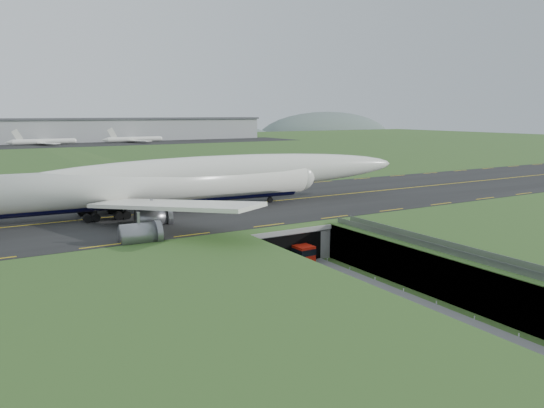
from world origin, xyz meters
TOP-DOWN VIEW (x-y plane):
  - ground at (0.00, 0.00)m, footprint 900.00×900.00m
  - airfield_deck at (0.00, 0.00)m, footprint 800.00×800.00m
  - trench_road at (0.00, -7.50)m, footprint 12.00×75.00m
  - taxiway at (0.00, 33.00)m, footprint 800.00×44.00m
  - tunnel_portal at (0.00, 16.71)m, footprint 17.00×22.30m
  - guideway at (11.00, -19.11)m, footprint 3.00×53.00m
  - jumbo_jet at (-11.51, 32.87)m, footprint 104.57×65.35m
  - shuttle_tram at (1.41, 8.97)m, footprint 3.27×7.98m
  - cargo_terminal at (-0.16, 299.41)m, footprint 320.00×67.00m
  - distant_hills at (64.38, 430.00)m, footprint 700.00×91.00m

SIDE VIEW (x-z plane):
  - distant_hills at x=64.38m, z-range -34.00..26.00m
  - ground at x=0.00m, z-range 0.00..0.00m
  - trench_road at x=0.00m, z-range 0.00..0.20m
  - shuttle_tram at x=1.41m, z-range 0.16..3.36m
  - airfield_deck at x=0.00m, z-range 0.00..6.00m
  - tunnel_portal at x=0.00m, z-range 0.33..6.33m
  - guideway at x=11.00m, z-range 1.80..8.85m
  - taxiway at x=0.00m, z-range 6.00..6.18m
  - jumbo_jet at x=-11.51m, z-range 1.02..22.66m
  - cargo_terminal at x=-0.16m, z-range 6.16..21.76m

